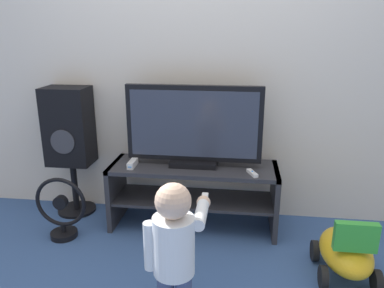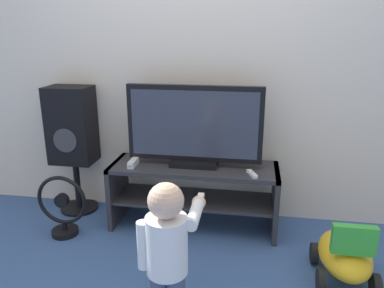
{
  "view_description": "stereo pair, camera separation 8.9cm",
  "coord_description": "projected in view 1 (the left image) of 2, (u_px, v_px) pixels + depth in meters",
  "views": [
    {
      "loc": [
        0.33,
        -2.38,
        1.47
      ],
      "look_at": [
        0.0,
        0.12,
        0.69
      ],
      "focal_mm": 35.0,
      "sensor_mm": 36.0,
      "label": 1
    },
    {
      "loc": [
        0.42,
        -2.37,
        1.47
      ],
      "look_at": [
        0.0,
        0.12,
        0.69
      ],
      "focal_mm": 35.0,
      "sensor_mm": 36.0,
      "label": 2
    }
  ],
  "objects": [
    {
      "name": "speaker_tower",
      "position": [
        69.0,
        130.0,
        2.96
      ],
      "size": [
        0.35,
        0.31,
        1.04
      ],
      "color": "black",
      "rests_on": "ground_plane"
    },
    {
      "name": "wall_back",
      "position": [
        198.0,
        52.0,
        2.82
      ],
      "size": [
        10.0,
        0.06,
        2.6
      ],
      "color": "silver",
      "rests_on": "ground_plane"
    },
    {
      "name": "remote_primary",
      "position": [
        252.0,
        173.0,
        2.61
      ],
      "size": [
        0.08,
        0.13,
        0.03
      ],
      "color": "white",
      "rests_on": "tv_stand"
    },
    {
      "name": "television",
      "position": [
        194.0,
        127.0,
        2.72
      ],
      "size": [
        0.99,
        0.2,
        0.6
      ],
      "color": "black",
      "rests_on": "tv_stand"
    },
    {
      "name": "game_console",
      "position": [
        133.0,
        163.0,
        2.76
      ],
      "size": [
        0.05,
        0.15,
        0.05
      ],
      "color": "white",
      "rests_on": "tv_stand"
    },
    {
      "name": "floor_fan",
      "position": [
        61.0,
        211.0,
        2.71
      ],
      "size": [
        0.38,
        0.19,
        0.47
      ],
      "color": "black",
      "rests_on": "ground_plane"
    },
    {
      "name": "ride_on_toy",
      "position": [
        346.0,
        252.0,
        2.28
      ],
      "size": [
        0.34,
        0.5,
        0.44
      ],
      "color": "gold",
      "rests_on": "ground_plane"
    },
    {
      "name": "child",
      "position": [
        175.0,
        246.0,
        1.8
      ],
      "size": [
        0.3,
        0.46,
        0.8
      ],
      "color": "#3F4C72",
      "rests_on": "ground_plane"
    },
    {
      "name": "tv_stand",
      "position": [
        193.0,
        186.0,
        2.83
      ],
      "size": [
        1.25,
        0.42,
        0.49
      ],
      "color": "#2D2D33",
      "rests_on": "ground_plane"
    },
    {
      "name": "ground_plane",
      "position": [
        190.0,
        239.0,
        2.73
      ],
      "size": [
        16.0,
        16.0,
        0.0
      ],
      "primitive_type": "plane",
      "color": "#38568C"
    }
  ]
}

